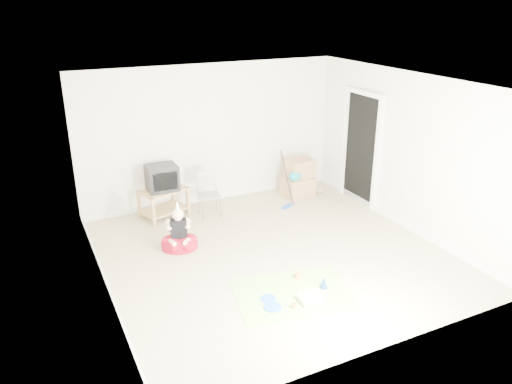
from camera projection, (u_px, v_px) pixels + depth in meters
name	position (u px, v px, depth m)	size (l,w,h in m)	color
ground	(273.00, 254.00, 7.68)	(5.00, 5.00, 0.00)	tan
doorway_recess	(361.00, 150.00, 9.32)	(0.02, 0.90, 2.05)	black
tv_stand	(164.00, 201.00, 8.92)	(0.92, 0.73, 0.50)	#A8814C
crt_tv	(162.00, 178.00, 8.76)	(0.53, 0.44, 0.45)	black
folding_chair	(209.00, 195.00, 8.87)	(0.41, 0.40, 0.82)	gray
cardboard_boxes	(298.00, 179.00, 9.82)	(0.62, 0.50, 0.73)	#AD7D53
floor_mop	(287.00, 194.00, 9.29)	(0.27, 0.33, 1.04)	blue
book_pile	(317.00, 191.00, 10.08)	(0.19, 0.23, 0.07)	#287951
seated_woman	(179.00, 238.00, 7.79)	(0.69, 0.69, 0.81)	maroon
party_mat	(292.00, 294.00, 6.64)	(1.52, 1.10, 0.01)	#FC3591
birthday_cake	(310.00, 298.00, 6.48)	(0.31, 0.26, 0.14)	white
blue_plate_near	(268.00, 298.00, 6.53)	(0.20, 0.20, 0.01)	blue
blue_plate_far	(273.00, 307.00, 6.34)	(0.23, 0.23, 0.01)	blue
orange_cup_near	(297.00, 276.00, 7.00)	(0.06, 0.06, 0.07)	orange
orange_cup_far	(294.00, 306.00, 6.33)	(0.06, 0.06, 0.07)	orange
blue_party_hat	(324.00, 282.00, 6.75)	(0.11, 0.11, 0.16)	#1941B4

